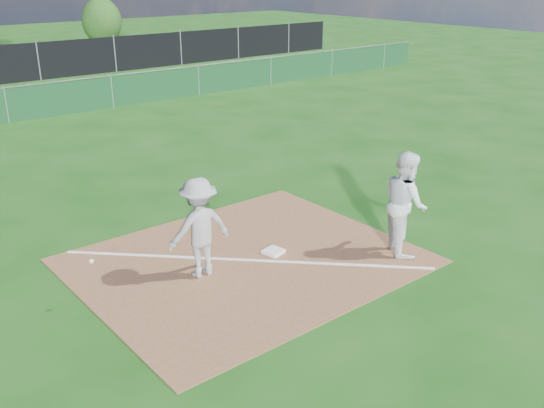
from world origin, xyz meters
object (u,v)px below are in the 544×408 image
(first_base, at_px, (273,251))
(runner, at_px, (405,203))
(play_at_first, at_px, (199,228))
(car_right, at_px, (10,55))
(tree_right, at_px, (102,21))

(first_base, xyz_separation_m, runner, (2.03, -1.46, 0.95))
(first_base, bearing_deg, play_at_first, 173.83)
(first_base, height_order, play_at_first, play_at_first)
(car_right, bearing_deg, first_base, 152.28)
(car_right, bearing_deg, tree_right, -74.79)
(play_at_first, xyz_separation_m, car_right, (5.22, 27.19, -0.31))
(car_right, xyz_separation_m, tree_right, (8.11, 5.74, 1.04))
(runner, relative_size, car_right, 0.48)
(runner, bearing_deg, car_right, 27.45)
(runner, height_order, car_right, runner)
(play_at_first, bearing_deg, runner, -24.51)
(first_base, distance_m, tree_right, 35.17)
(play_at_first, height_order, car_right, play_at_first)
(car_right, distance_m, tree_right, 9.99)
(runner, bearing_deg, tree_right, 14.95)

